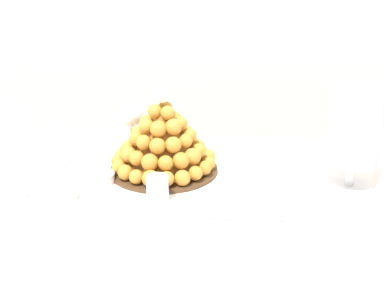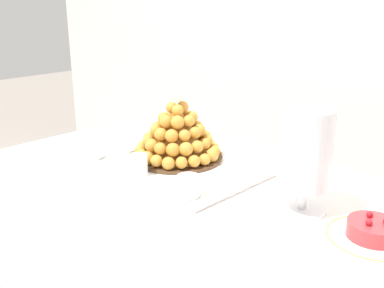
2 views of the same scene
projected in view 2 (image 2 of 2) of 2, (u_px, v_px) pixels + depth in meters
name	position (u px, v px, depth m)	size (l,w,h in m)	color
buffet_table	(201.00, 224.00, 1.23)	(1.34, 0.80, 0.77)	brown
serving_tray	(168.00, 164.00, 1.33)	(0.54, 0.33, 0.02)	white
croquembouche	(177.00, 134.00, 1.35)	(0.27, 0.27, 0.21)	#4C331E
dessert_cup_left	(94.00, 150.00, 1.38)	(0.06, 0.06, 0.05)	silver
dessert_cup_mid_left	(139.00, 166.00, 1.24)	(0.05, 0.05, 0.06)	silver
dessert_cup_centre	(188.00, 186.00, 1.12)	(0.06, 0.06, 0.05)	silver
creme_brulee_ramekin	(126.00, 150.00, 1.41)	(0.08, 0.08, 0.02)	white
macaron_goblet	(307.00, 151.00, 1.02)	(0.12, 0.12, 0.24)	white
fruit_tart_plate	(373.00, 233.00, 0.94)	(0.19, 0.19, 0.05)	white
wine_glass	(180.00, 113.00, 1.49)	(0.07, 0.07, 0.15)	silver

